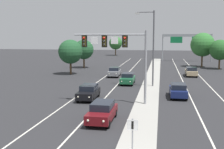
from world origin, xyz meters
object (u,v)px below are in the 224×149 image
at_px(tree_far_left_c, 70,52).
at_px(tree_far_right_b, 220,50).
at_px(tree_far_right_a, 203,45).
at_px(median_sign_post, 132,132).
at_px(car_receding_tan, 191,71).
at_px(highway_sign_gantry, 187,39).
at_px(tree_far_left_a, 84,50).
at_px(overhead_signal_mast, 120,50).
at_px(car_oncoming_darkred, 102,112).
at_px(car_receding_navy, 178,90).
at_px(car_oncoming_black, 89,92).
at_px(car_oncoming_green, 128,78).
at_px(street_lamp_median, 152,44).
at_px(car_oncoming_grey, 114,72).
at_px(tree_far_left_b, 116,43).

xyz_separation_m(tree_far_left_c, tree_far_right_b, (28.02, 13.23, -0.05)).
bearing_deg(tree_far_right_a, median_sign_post, -101.70).
distance_m(median_sign_post, car_receding_tan, 35.47).
relative_size(highway_sign_gantry, tree_far_left_a, 2.17).
relative_size(overhead_signal_mast, tree_far_left_c, 1.17).
height_order(car_oncoming_darkred, tree_far_right_a, tree_far_right_a).
bearing_deg(tree_far_right_b, car_receding_navy, -108.66).
height_order(car_oncoming_black, car_receding_tan, same).
xyz_separation_m(overhead_signal_mast, car_receding_navy, (5.98, 4.30, -4.68)).
relative_size(car_receding_tan, highway_sign_gantry, 0.34).
relative_size(median_sign_post, tree_far_right_a, 0.29).
height_order(tree_far_right_a, tree_far_left_c, tree_far_right_a).
bearing_deg(tree_far_left_c, car_oncoming_green, -37.08).
bearing_deg(car_oncoming_darkred, car_receding_tan, 71.02).
distance_m(highway_sign_gantry, tree_far_left_c, 38.80).
bearing_deg(tree_far_left_c, median_sign_post, -66.51).
bearing_deg(tree_far_right_b, street_lamp_median, -119.22).
bearing_deg(tree_far_left_c, car_receding_navy, -42.62).
distance_m(car_oncoming_darkred, tree_far_right_a, 45.92).
bearing_deg(tree_far_left_a, tree_far_left_c, -87.37).
relative_size(car_oncoming_green, car_receding_navy, 1.00).
height_order(car_oncoming_grey, car_receding_navy, same).
bearing_deg(tree_far_right_a, highway_sign_gantry, 98.39).
distance_m(highway_sign_gantry, tree_far_right_a, 14.65).
xyz_separation_m(car_receding_tan, tree_far_left_c, (-21.17, -1.31, 3.26)).
bearing_deg(tree_far_left_c, overhead_signal_mast, -60.09).
relative_size(car_oncoming_darkred, car_oncoming_grey, 0.99).
xyz_separation_m(car_oncoming_black, car_oncoming_grey, (-0.14, 17.92, 0.00)).
distance_m(street_lamp_median, car_receding_tan, 14.32).
distance_m(tree_far_left_a, tree_far_right_a, 26.25).
distance_m(car_receding_tan, highway_sign_gantry, 30.48).
distance_m(car_oncoming_darkred, car_oncoming_black, 8.26).
bearing_deg(tree_far_left_c, tree_far_right_b, 25.28).
xyz_separation_m(car_oncoming_darkred, tree_far_left_c, (-11.48, 26.87, 3.26)).
relative_size(overhead_signal_mast, tree_far_right_a, 0.95).
height_order(overhead_signal_mast, tree_far_left_b, overhead_signal_mast).
distance_m(car_oncoming_black, highway_sign_gantry, 52.81).
height_order(car_receding_tan, tree_far_left_c, tree_far_left_c).
height_order(car_oncoming_black, tree_far_right_a, tree_far_right_a).
height_order(car_receding_navy, tree_far_right_a, tree_far_right_a).
distance_m(car_receding_navy, car_receding_tan, 18.13).
bearing_deg(highway_sign_gantry, tree_far_left_a, -138.53).
distance_m(car_oncoming_grey, car_receding_tan, 13.22).
height_order(median_sign_post, car_oncoming_black, median_sign_post).
xyz_separation_m(street_lamp_median, car_oncoming_green, (-3.38, 1.90, -4.97)).
bearing_deg(car_receding_navy, car_oncoming_black, -164.38).
distance_m(car_oncoming_green, tree_far_left_c, 14.62).
distance_m(overhead_signal_mast, tree_far_left_c, 24.08).
height_order(overhead_signal_mast, tree_far_left_c, overhead_signal_mast).
height_order(overhead_signal_mast, car_receding_tan, overhead_signal_mast).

